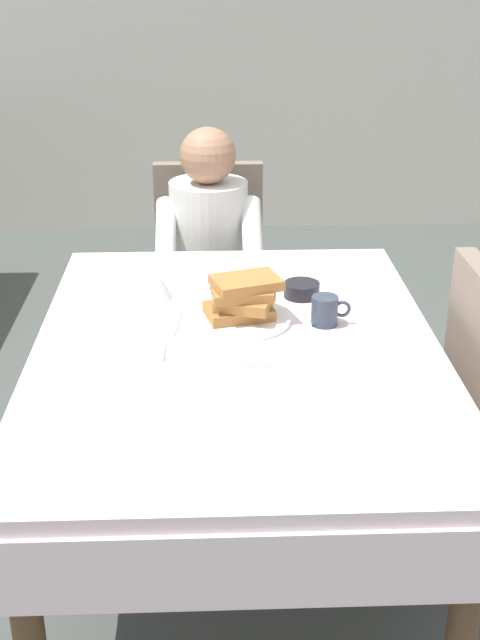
{
  "coord_description": "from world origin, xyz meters",
  "views": [
    {
      "loc": [
        -0.07,
        -2.03,
        1.73
      ],
      "look_at": [
        0.01,
        0.04,
        0.79
      ],
      "focal_mm": 46.81,
      "sensor_mm": 36.0,
      "label": 1
    }
  ],
  "objects_px": {
    "cup_coffee": "(325,311)",
    "plate_breakfast": "(242,319)",
    "breakfast_stack": "(243,297)",
    "bowl_butter": "(302,290)",
    "spoon_near_edge": "(246,365)",
    "fork_left_of_plate": "(176,325)",
    "knife_right_of_plate": "(309,322)",
    "syrup_pitcher": "(160,287)",
    "diner_person": "(209,246)",
    "dining_table_main": "(237,373)",
    "chair_diner": "(209,265)"
  },
  "relations": [
    {
      "from": "cup_coffee",
      "to": "plate_breakfast",
      "type": "bearing_deg",
      "value": 172.84
    },
    {
      "from": "knife_right_of_plate",
      "to": "spoon_near_edge",
      "type": "height_order",
      "value": "same"
    },
    {
      "from": "cup_coffee",
      "to": "spoon_near_edge",
      "type": "height_order",
      "value": "cup_coffee"
    },
    {
      "from": "diner_person",
      "to": "breakfast_stack",
      "type": "xyz_separation_m",
      "value": [
        0.09,
        -0.87,
        0.15
      ]
    },
    {
      "from": "diner_person",
      "to": "knife_right_of_plate",
      "type": "xyz_separation_m",
      "value": [
        0.28,
        -0.89,
        0.07
      ]
    },
    {
      "from": "breakfast_stack",
      "to": "fork_left_of_plate",
      "type": "relative_size",
      "value": 1.3
    },
    {
      "from": "breakfast_stack",
      "to": "syrup_pitcher",
      "type": "xyz_separation_m",
      "value": [
        -0.25,
        0.18,
        -0.04
      ]
    },
    {
      "from": "plate_breakfast",
      "to": "breakfast_stack",
      "type": "distance_m",
      "value": 0.07
    },
    {
      "from": "cup_coffee",
      "to": "spoon_near_edge",
      "type": "bearing_deg",
      "value": -133.19
    },
    {
      "from": "chair_diner",
      "to": "diner_person",
      "type": "xyz_separation_m",
      "value": [
        -0.0,
        -0.16,
        0.14
      ]
    },
    {
      "from": "diner_person",
      "to": "breakfast_stack",
      "type": "bearing_deg",
      "value": 96.06
    },
    {
      "from": "dining_table_main",
      "to": "syrup_pitcher",
      "type": "distance_m",
      "value": 0.42
    },
    {
      "from": "plate_breakfast",
      "to": "spoon_near_edge",
      "type": "height_order",
      "value": "plate_breakfast"
    },
    {
      "from": "knife_right_of_plate",
      "to": "plate_breakfast",
      "type": "bearing_deg",
      "value": 88.34
    },
    {
      "from": "fork_left_of_plate",
      "to": "knife_right_of_plate",
      "type": "distance_m",
      "value": 0.38
    },
    {
      "from": "plate_breakfast",
      "to": "syrup_pitcher",
      "type": "relative_size",
      "value": 3.5
    },
    {
      "from": "breakfast_stack",
      "to": "spoon_near_edge",
      "type": "bearing_deg",
      "value": -90.4
    },
    {
      "from": "dining_table_main",
      "to": "bowl_butter",
      "type": "distance_m",
      "value": 0.4
    },
    {
      "from": "breakfast_stack",
      "to": "knife_right_of_plate",
      "type": "distance_m",
      "value": 0.2
    },
    {
      "from": "diner_person",
      "to": "knife_right_of_plate",
      "type": "relative_size",
      "value": 5.6
    },
    {
      "from": "bowl_butter",
      "to": "fork_left_of_plate",
      "type": "height_order",
      "value": "bowl_butter"
    },
    {
      "from": "plate_breakfast",
      "to": "bowl_butter",
      "type": "xyz_separation_m",
      "value": [
        0.19,
        0.18,
        0.01
      ]
    },
    {
      "from": "breakfast_stack",
      "to": "bowl_butter",
      "type": "relative_size",
      "value": 2.13
    },
    {
      "from": "diner_person",
      "to": "cup_coffee",
      "type": "xyz_separation_m",
      "value": [
        0.33,
        -0.9,
        0.11
      ]
    },
    {
      "from": "diner_person",
      "to": "fork_left_of_plate",
      "type": "bearing_deg",
      "value": 83.67
    },
    {
      "from": "chair_diner",
      "to": "cup_coffee",
      "type": "xyz_separation_m",
      "value": [
        0.33,
        -1.05,
        0.25
      ]
    },
    {
      "from": "knife_right_of_plate",
      "to": "breakfast_stack",
      "type": "bearing_deg",
      "value": 88.52
    },
    {
      "from": "breakfast_stack",
      "to": "spoon_near_edge",
      "type": "distance_m",
      "value": 0.29
    },
    {
      "from": "fork_left_of_plate",
      "to": "spoon_near_edge",
      "type": "bearing_deg",
      "value": -138.31
    },
    {
      "from": "syrup_pitcher",
      "to": "knife_right_of_plate",
      "type": "xyz_separation_m",
      "value": [
        0.43,
        -0.2,
        -0.04
      ]
    },
    {
      "from": "breakfast_stack",
      "to": "bowl_butter",
      "type": "height_order",
      "value": "breakfast_stack"
    },
    {
      "from": "breakfast_stack",
      "to": "syrup_pitcher",
      "type": "bearing_deg",
      "value": 143.01
    },
    {
      "from": "breakfast_stack",
      "to": "spoon_near_edge",
      "type": "xyz_separation_m",
      "value": [
        -0.0,
        -0.28,
        -0.07
      ]
    },
    {
      "from": "bowl_butter",
      "to": "knife_right_of_plate",
      "type": "bearing_deg",
      "value": -89.96
    },
    {
      "from": "chair_diner",
      "to": "bowl_butter",
      "type": "bearing_deg",
      "value": 108.38
    },
    {
      "from": "plate_breakfast",
      "to": "breakfast_stack",
      "type": "bearing_deg",
      "value": -34.62
    },
    {
      "from": "breakfast_stack",
      "to": "knife_right_of_plate",
      "type": "xyz_separation_m",
      "value": [
        0.19,
        -0.02,
        -0.07
      ]
    },
    {
      "from": "fork_left_of_plate",
      "to": "plate_breakfast",
      "type": "bearing_deg",
      "value": -78.28
    },
    {
      "from": "breakfast_stack",
      "to": "cup_coffee",
      "type": "xyz_separation_m",
      "value": [
        0.23,
        -0.03,
        -0.03
      ]
    },
    {
      "from": "dining_table_main",
      "to": "spoon_near_edge",
      "type": "relative_size",
      "value": 10.16
    },
    {
      "from": "breakfast_stack",
      "to": "dining_table_main",
      "type": "bearing_deg",
      "value": -98.62
    },
    {
      "from": "fork_left_of_plate",
      "to": "knife_right_of_plate",
      "type": "relative_size",
      "value": 0.9
    },
    {
      "from": "bowl_butter",
      "to": "spoon_near_edge",
      "type": "relative_size",
      "value": 0.73
    },
    {
      "from": "chair_diner",
      "to": "dining_table_main",
      "type": "bearing_deg",
      "value": 93.45
    },
    {
      "from": "breakfast_stack",
      "to": "fork_left_of_plate",
      "type": "xyz_separation_m",
      "value": [
        -0.19,
        -0.02,
        -0.07
      ]
    },
    {
      "from": "dining_table_main",
      "to": "bowl_butter",
      "type": "xyz_separation_m",
      "value": [
        0.21,
        0.32,
        0.11
      ]
    },
    {
      "from": "fork_left_of_plate",
      "to": "knife_right_of_plate",
      "type": "bearing_deg",
      "value": -84.29
    },
    {
      "from": "bowl_butter",
      "to": "cup_coffee",
      "type": "bearing_deg",
      "value": -77.84
    },
    {
      "from": "chair_diner",
      "to": "bowl_butter",
      "type": "distance_m",
      "value": 0.92
    },
    {
      "from": "spoon_near_edge",
      "to": "cup_coffee",
      "type": "bearing_deg",
      "value": 46.37
    }
  ]
}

